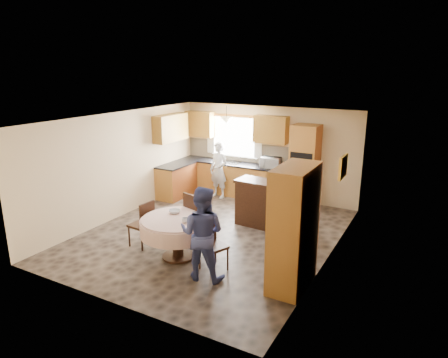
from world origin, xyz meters
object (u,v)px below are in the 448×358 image
chair_left (144,222)px  person_dining (202,233)px  sideboard (266,206)px  cupboard (294,228)px  dining_table (177,227)px  chair_back (196,216)px  chair_right (211,241)px  person_sink (219,170)px  oven_tower (304,166)px

chair_left → person_dining: person_dining is taller
sideboard → cupboard: cupboard is taller
dining_table → chair_back: chair_back is taller
cupboard → chair_right: (-1.46, -0.13, -0.49)m
dining_table → chair_back: 0.68m
person_sink → person_dining: bearing=-54.4°
sideboard → chair_left: size_ratio=1.46×
cupboard → sideboard: bearing=122.7°
chair_left → person_dining: (1.67, -0.49, 0.29)m
chair_back → chair_right: chair_back is taller
chair_left → person_dining: bearing=78.9°
oven_tower → person_dining: size_ratio=1.30×
chair_left → person_sink: 3.50m
sideboard → cupboard: size_ratio=0.68×
oven_tower → sideboard: oven_tower is taller
oven_tower → chair_right: size_ratio=2.21×
sideboard → chair_right: (-0.09, -2.27, 0.04)m
person_dining → cupboard: bearing=-172.1°
dining_table → person_sink: person_sink is taller
sideboard → chair_back: chair_back is taller
chair_left → chair_right: bearing=90.5°
sideboard → person_dining: size_ratio=0.85×
person_sink → chair_left: bearing=-76.1°
chair_back → person_dining: (0.82, -1.09, 0.22)m
sideboard → cupboard: bearing=-53.1°
dining_table → person_sink: (-1.13, 3.55, 0.16)m
chair_right → chair_back: bearing=69.1°
dining_table → chair_back: bearing=91.6°
cupboard → dining_table: size_ratio=1.47×
chair_back → person_dining: bearing=143.1°
chair_back → cupboard: bearing=-179.0°
cupboard → person_dining: size_ratio=1.25×
cupboard → chair_back: bearing=165.0°
sideboard → chair_right: 2.27m
chair_back → person_dining: 1.38m
chair_left → person_sink: (-0.26, 3.48, 0.25)m
oven_tower → chair_back: bearing=-109.8°
person_dining → chair_back: bearing=-64.0°
oven_tower → chair_right: (-0.39, -4.01, -0.53)m
oven_tower → chair_left: 4.40m
chair_right → person_sink: bearing=50.1°
oven_tower → cupboard: (1.07, -3.87, -0.04)m
oven_tower → chair_right: 4.06m
sideboard → person_sink: bearing=149.9°
chair_left → chair_back: size_ratio=0.88×
oven_tower → chair_back: 3.50m
oven_tower → person_dining: bearing=-94.6°
sideboard → chair_right: size_ratio=1.44×
dining_table → chair_right: size_ratio=1.44×
cupboard → person_dining: cupboard is taller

